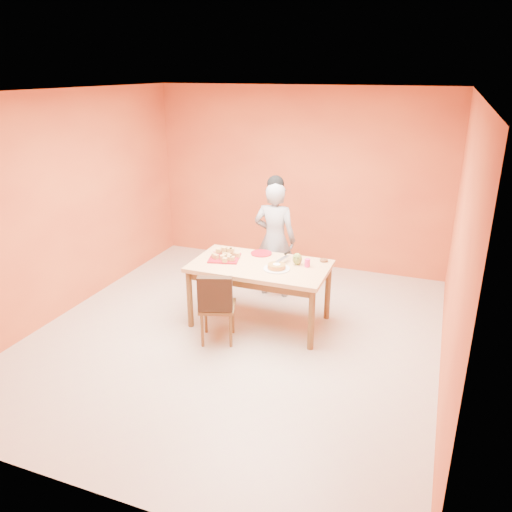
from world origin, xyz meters
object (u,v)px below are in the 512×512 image
at_px(dining_table, 260,272).
at_px(pastry_platter, 225,258).
at_px(magenta_glass, 307,263).
at_px(checker_tin, 324,260).
at_px(red_dinner_plate, 261,253).
at_px(egg_ornament, 297,259).
at_px(person, 275,240).
at_px(dining_chair, 217,305).
at_px(sponge_cake, 277,266).

xyz_separation_m(dining_table, pastry_platter, (-0.46, 0.02, 0.10)).
distance_m(magenta_glass, checker_tin, 0.27).
height_order(magenta_glass, checker_tin, magenta_glass).
bearing_deg(pastry_platter, dining_table, -1.90).
distance_m(red_dinner_plate, egg_ornament, 0.55).
bearing_deg(person, red_dinner_plate, 88.61).
distance_m(person, red_dinner_plate, 0.52).
bearing_deg(checker_tin, magenta_glass, -121.72).
height_order(red_dinner_plate, egg_ornament, egg_ornament).
xyz_separation_m(magenta_glass, checker_tin, (0.14, 0.23, -0.03)).
distance_m(dining_table, checker_tin, 0.77).
bearing_deg(person, magenta_glass, 130.04).
bearing_deg(pastry_platter, magenta_glass, 6.04).
bearing_deg(egg_ornament, dining_table, 179.50).
relative_size(dining_chair, sponge_cake, 4.11).
relative_size(pastry_platter, magenta_glass, 3.76).
bearing_deg(dining_table, egg_ornament, 18.92).
bearing_deg(dining_chair, pastry_platter, 86.27).
bearing_deg(magenta_glass, person, 131.48).
bearing_deg(magenta_glass, dining_chair, -139.96).
relative_size(dining_table, dining_chair, 1.87).
xyz_separation_m(egg_ornament, checker_tin, (0.27, 0.21, -0.06)).
xyz_separation_m(red_dinner_plate, sponge_cake, (0.34, -0.41, 0.03)).
distance_m(sponge_cake, checker_tin, 0.62).
bearing_deg(dining_table, sponge_cake, -19.10).
bearing_deg(dining_table, red_dinner_plate, 107.48).
bearing_deg(dining_table, magenta_glass, 12.68).
distance_m(dining_chair, pastry_platter, 0.70).
bearing_deg(red_dinner_plate, dining_table, -72.52).
bearing_deg(checker_tin, person, 147.55).
relative_size(sponge_cake, checker_tin, 2.21).
relative_size(sponge_cake, magenta_glass, 2.21).
bearing_deg(dining_chair, egg_ornament, 26.51).
relative_size(red_dinner_plate, egg_ornament, 1.83).
height_order(dining_table, egg_ornament, egg_ornament).
distance_m(sponge_cake, egg_ornament, 0.29).
distance_m(dining_table, magenta_glass, 0.57).
relative_size(dining_chair, pastry_platter, 2.42).
xyz_separation_m(pastry_platter, egg_ornament, (0.87, 0.13, 0.06)).
bearing_deg(pastry_platter, dining_chair, -74.71).
bearing_deg(red_dinner_plate, dining_chair, -102.01).
distance_m(dining_chair, sponge_cake, 0.81).
relative_size(egg_ornament, checker_tin, 1.51).
distance_m(dining_table, person, 0.86).
height_order(person, red_dinner_plate, person).
relative_size(dining_table, pastry_platter, 4.53).
bearing_deg(sponge_cake, dining_chair, -136.66).
relative_size(dining_table, person, 1.02).
relative_size(red_dinner_plate, checker_tin, 2.77).
height_order(dining_table, person, person).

